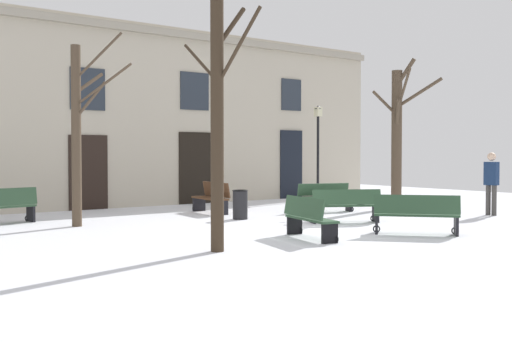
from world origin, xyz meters
The scene contains 14 objects.
ground_plane centered at (0.00, 0.00, 0.00)m, with size 33.11×33.11×0.00m, color white.
building_facade centered at (0.00, 8.08, 3.17)m, with size 20.70×0.60×6.25m.
tree_foreground centered at (-3.90, 3.71, 2.38)m, with size 1.05×1.72×4.79m.
tree_left_of_center centered at (-3.16, -1.55, 2.78)m, with size 0.86×2.42×5.33m.
tree_near_facade centered at (6.46, 2.45, 2.46)m, with size 1.57×1.72×4.94m.
streetlamp centered at (6.69, 6.63, 2.26)m, with size 0.30×0.30×3.68m.
litter_bin centered at (0.26, 2.67, 0.41)m, with size 0.44×0.44×0.81m.
bench_far_corner centered at (1.63, -2.25, 0.46)m, with size 1.62×1.69×0.90m.
bench_near_center_tree centered at (-5.25, 5.27, 0.46)m, with size 1.58×0.73×0.94m.
bench_back_to_back_left centered at (-0.72, -1.31, 0.46)m, with size 0.78×1.72×0.90m.
bench_by_litter_bin centered at (1.97, 0.33, 0.47)m, with size 1.85×1.27×0.89m.
bench_facing_shops centered at (0.56, 4.62, 0.47)m, with size 0.63×1.65×0.94m.
bench_back_to_back_right centered at (3.54, 2.79, 0.47)m, with size 1.79×0.93×0.89m.
person_by_shop_door centered at (6.78, -0.81, 1.04)m, with size 0.26×0.40×1.84m.
Camera 1 is at (-9.16, -10.96, 1.82)m, focal length 42.35 mm.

